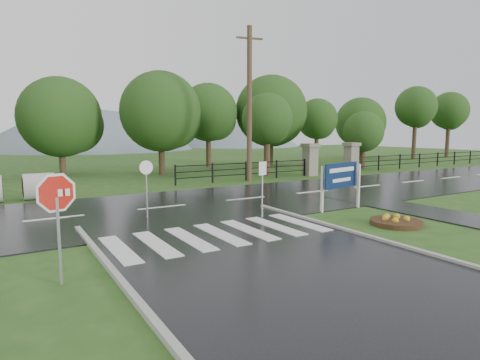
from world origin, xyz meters
TOP-DOWN VIEW (x-y plane):
  - ground at (0.00, 0.00)m, footprint 120.00×120.00m
  - main_road at (0.00, 10.00)m, footprint 90.00×8.00m
  - walkway at (8.50, 4.00)m, footprint 2.20×11.00m
  - crosswalk at (0.00, 5.00)m, footprint 6.50×2.80m
  - pillar_west at (13.00, 16.00)m, footprint 1.00×1.00m
  - pillar_east at (17.00, 16.00)m, footprint 1.00×1.00m
  - fence_west at (7.75, 16.00)m, footprint 9.58×0.08m
  - fence_east at (27.75, 16.00)m, footprint 20.58×0.08m
  - hills at (3.49, 65.00)m, footprint 102.00×48.00m
  - treeline at (1.00, 24.00)m, footprint 83.20×5.20m
  - stop_sign at (-4.60, 3.32)m, footprint 1.05×0.32m
  - estate_billboard at (5.95, 6.01)m, footprint 2.11×0.51m
  - flower_bed at (5.70, 3.20)m, footprint 1.68×1.68m
  - reg_sign_small at (3.23, 7.51)m, footprint 0.42×0.13m
  - reg_sign_round at (-1.15, 8.34)m, footprint 0.49×0.07m
  - utility_pole_east at (7.67, 15.50)m, footprint 1.63×0.48m
  - entrance_tree_left at (10.39, 17.50)m, footprint 3.49×3.49m
  - entrance_tree_right at (19.87, 17.50)m, footprint 3.27×3.27m

SIDE VIEW (x-z plane):
  - hills at x=3.49m, z-range -39.54..8.46m
  - ground at x=0.00m, z-range 0.00..0.00m
  - main_road at x=0.00m, z-range -0.02..0.02m
  - walkway at x=8.50m, z-range -0.02..0.02m
  - treeline at x=1.00m, z-range -5.00..5.00m
  - crosswalk at x=0.00m, z-range 0.05..0.07m
  - flower_bed at x=5.70m, z-range -0.04..0.29m
  - fence_west at x=7.75m, z-range 0.12..1.32m
  - fence_east at x=27.75m, z-range 0.14..1.34m
  - pillar_west at x=13.00m, z-range 0.06..2.30m
  - pillar_east at x=17.00m, z-range 0.06..2.30m
  - estate_billboard at x=5.95m, z-range 0.35..2.23m
  - reg_sign_round at x=-1.15m, z-range 0.29..2.39m
  - reg_sign_small at x=3.23m, z-range 0.42..2.36m
  - stop_sign at x=-4.60m, z-range 0.49..2.94m
  - entrance_tree_right at x=19.87m, z-range 0.68..5.35m
  - entrance_tree_left at x=10.39m, z-range 1.06..6.75m
  - utility_pole_east at x=7.67m, z-range 0.08..9.38m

